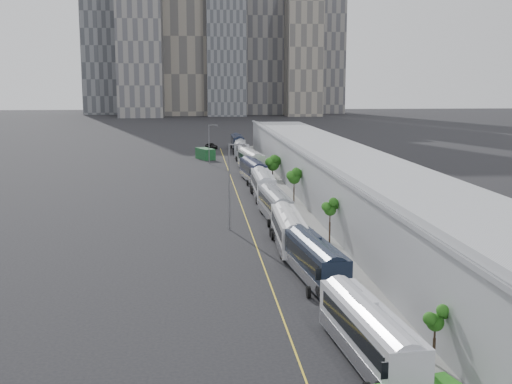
{
  "coord_description": "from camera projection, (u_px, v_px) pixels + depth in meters",
  "views": [
    {
      "loc": [
        -7.3,
        -29.75,
        16.27
      ],
      "look_at": [
        -0.12,
        48.97,
        3.0
      ],
      "focal_mm": 45.0,
      "sensor_mm": 36.0,
      "label": 1
    }
  ],
  "objects": [
    {
      "name": "suv",
      "position": [
        211.0,
        146.0,
        164.38
      ],
      "size": [
        3.37,
        5.52,
        1.43
      ],
      "primitive_type": "imported",
      "rotation": [
        0.0,
        0.0,
        0.21
      ],
      "color": "black",
      "rests_on": "ground"
    },
    {
      "name": "bus_0",
      "position": [
        368.0,
        339.0,
        37.71
      ],
      "size": [
        3.54,
        12.35,
        3.56
      ],
      "rotation": [
        0.0,
        0.0,
        0.09
      ],
      "color": "silver",
      "rests_on": "ground"
    },
    {
      "name": "lane_line",
      "position": [
        242.0,
        207.0,
        86.45
      ],
      "size": [
        0.12,
        160.0,
        0.02
      ],
      "primitive_type": "cube",
      "color": "gold",
      "rests_on": "ground"
    },
    {
      "name": "street_lamp_near",
      "position": [
        231.0,
        181.0,
        71.85
      ],
      "size": [
        2.04,
        0.22,
        9.78
      ],
      "color": "#59595E",
      "rests_on": "ground"
    },
    {
      "name": "bus_1",
      "position": [
        314.0,
        263.0,
        53.66
      ],
      "size": [
        3.69,
        12.4,
        3.57
      ],
      "rotation": [
        0.0,
        0.0,
        0.1
      ],
      "color": "black",
      "rests_on": "ground"
    },
    {
      "name": "tree_2",
      "position": [
        294.0,
        176.0,
        88.64
      ],
      "size": [
        1.73,
        1.73,
        4.66
      ],
      "color": "black",
      "rests_on": "ground"
    },
    {
      "name": "bus_3",
      "position": [
        275.0,
        207.0,
        78.3
      ],
      "size": [
        3.0,
        12.25,
        3.55
      ],
      "rotation": [
        0.0,
        0.0,
        0.04
      ],
      "color": "gray",
      "rests_on": "ground"
    },
    {
      "name": "skyline",
      "position": [
        204.0,
        19.0,
        342.25
      ],
      "size": [
        145.0,
        64.0,
        120.0
      ],
      "color": "slate",
      "rests_on": "ground"
    },
    {
      "name": "depot",
      "position": [
        348.0,
        180.0,
        87.17
      ],
      "size": [
        12.45,
        160.4,
        7.2
      ],
      "color": "gray",
      "rests_on": "ground"
    },
    {
      "name": "bus_8",
      "position": [
        240.0,
        150.0,
        146.96
      ],
      "size": [
        3.44,
        12.35,
        3.56
      ],
      "rotation": [
        0.0,
        0.0,
        -0.08
      ],
      "color": "#A9ADB3",
      "rests_on": "ground"
    },
    {
      "name": "bus_9",
      "position": [
        237.0,
        143.0,
        161.56
      ],
      "size": [
        2.9,
        12.98,
        3.79
      ],
      "rotation": [
        0.0,
        0.0,
        0.0
      ],
      "color": "#161D32",
      "rests_on": "ground"
    },
    {
      "name": "bus_5",
      "position": [
        253.0,
        172.0,
        108.66
      ],
      "size": [
        3.68,
        12.96,
        3.74
      ],
      "rotation": [
        0.0,
        0.0,
        0.09
      ],
      "color": "black",
      "rests_on": "ground"
    },
    {
      "name": "tree_0",
      "position": [
        435.0,
        322.0,
        37.14
      ],
      "size": [
        1.05,
        1.05,
        3.34
      ],
      "color": "black",
      "rests_on": "ground"
    },
    {
      "name": "bus_6",
      "position": [
        251.0,
        163.0,
        120.78
      ],
      "size": [
        4.16,
        14.09,
        4.06
      ],
      "rotation": [
        0.0,
        0.0,
        0.1
      ],
      "color": "#B9B9BB",
      "rests_on": "ground"
    },
    {
      "name": "bus_2",
      "position": [
        288.0,
        232.0,
        64.74
      ],
      "size": [
        2.87,
        12.35,
        3.59
      ],
      "rotation": [
        0.0,
        0.0,
        -0.03
      ],
      "color": "silver",
      "rests_on": "ground"
    },
    {
      "name": "street_lamp_far",
      "position": [
        210.0,
        141.0,
        132.22
      ],
      "size": [
        2.04,
        0.22,
        8.14
      ],
      "color": "#59595E",
      "rests_on": "ground"
    },
    {
      "name": "sidewalk",
      "position": [
        318.0,
        205.0,
        87.38
      ],
      "size": [
        10.0,
        170.0,
        0.12
      ],
      "primitive_type": "cube",
      "color": "gray",
      "rests_on": "ground"
    },
    {
      "name": "tree_3",
      "position": [
        273.0,
        162.0,
        111.21
      ],
      "size": [
        2.33,
        2.33,
        4.14
      ],
      "color": "black",
      "rests_on": "ground"
    },
    {
      "name": "shipping_container",
      "position": [
        205.0,
        154.0,
        141.15
      ],
      "size": [
        4.43,
        6.18,
        2.41
      ],
      "primitive_type": "cube",
      "rotation": [
        0.0,
        0.0,
        0.4
      ],
      "color": "#164823",
      "rests_on": "ground"
    },
    {
      "name": "bus_7",
      "position": [
        244.0,
        156.0,
        133.94
      ],
      "size": [
        3.31,
        12.7,
        3.67
      ],
      "rotation": [
        0.0,
        0.0,
        -0.06
      ],
      "color": "gray",
      "rests_on": "ground"
    },
    {
      "name": "bus_4",
      "position": [
        263.0,
        187.0,
        93.11
      ],
      "size": [
        2.92,
        13.12,
        3.82
      ],
      "rotation": [
        0.0,
        0.0,
        -0.02
      ],
      "color": "silver",
      "rests_on": "ground"
    },
    {
      "name": "tree_1",
      "position": [
        330.0,
        209.0,
        65.78
      ],
      "size": [
        1.29,
        1.29,
        4.44
      ],
      "color": "black",
      "rests_on": "ground"
    }
  ]
}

